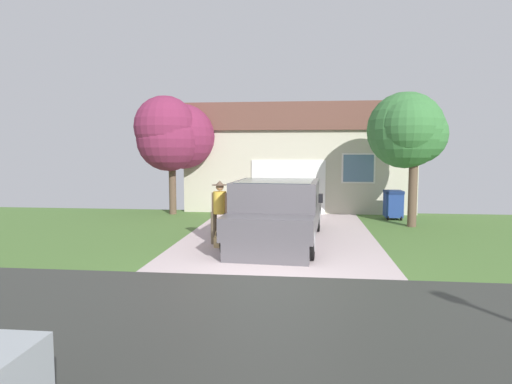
% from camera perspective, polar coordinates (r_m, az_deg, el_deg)
% --- Properties ---
extents(ground, '(29.20, 18.60, 0.18)m').
position_cam_1_polar(ground, '(6.75, 0.12, -15.31)').
color(ground, '#BEABAC').
extents(pickup_truck, '(2.39, 5.56, 1.63)m').
position_cam_1_polar(pickup_truck, '(11.32, 2.85, -2.92)').
color(pickup_truck, '#4F4C50').
rests_on(pickup_truck, ground).
extents(person_with_hat, '(0.51, 0.40, 1.63)m').
position_cam_1_polar(person_with_hat, '(11.11, -4.70, -2.24)').
color(person_with_hat, brown).
rests_on(person_with_hat, ground).
extents(handbag, '(0.35, 0.21, 0.47)m').
position_cam_1_polar(handbag, '(10.93, -4.51, -6.39)').
color(handbag, tan).
rests_on(handbag, ground).
extents(house_with_garage, '(9.15, 7.25, 4.19)m').
position_cam_1_polar(house_with_garage, '(20.06, 5.62, 4.63)').
color(house_with_garage, '#B9B49D').
rests_on(house_with_garage, ground).
extents(front_yard_tree, '(2.46, 2.51, 4.20)m').
position_cam_1_polar(front_yard_tree, '(14.50, 19.22, 7.50)').
color(front_yard_tree, brown).
rests_on(front_yard_tree, ground).
extents(neighbor_tree, '(2.80, 3.01, 4.36)m').
position_cam_1_polar(neighbor_tree, '(16.64, -10.73, 7.30)').
color(neighbor_tree, brown).
rests_on(neighbor_tree, ground).
extents(wheeled_trash_bin, '(0.60, 0.72, 1.00)m').
position_cam_1_polar(wheeled_trash_bin, '(15.95, 17.39, -1.45)').
color(wheeled_trash_bin, navy).
rests_on(wheeled_trash_bin, ground).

